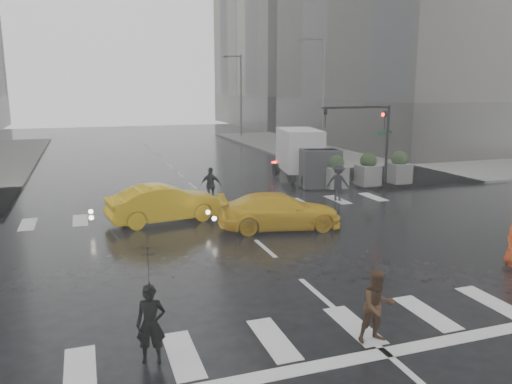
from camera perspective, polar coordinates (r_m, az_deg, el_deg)
name	(u,v)px	position (r m, az deg, el deg)	size (l,w,h in m)	color
ground	(265,248)	(17.20, 1.05, -6.46)	(120.00, 120.00, 0.00)	black
sidewalk_ne	(420,157)	(41.69, 18.28, 3.85)	(35.00, 35.00, 0.15)	slate
building_ne_far	(319,15)	(80.05, 7.22, 19.48)	(26.05, 26.05, 36.00)	#9D9889
road_markings	(265,248)	(17.20, 1.05, -6.44)	(18.00, 48.00, 0.01)	silver
traffic_signal_pole	(372,130)	(27.64, 13.10, 6.97)	(4.45, 0.42, 4.50)	black
street_lamp_near	(321,94)	(37.20, 7.43, 10.99)	(2.15, 0.22, 9.00)	#59595B
street_lamp_far	(240,92)	(55.84, -1.88, 11.30)	(2.15, 0.22, 9.00)	#59595B
planter_west	(335,172)	(27.07, 9.06, 2.26)	(1.10, 1.10, 1.80)	slate
planter_mid	(368,170)	(28.06, 12.67, 2.45)	(1.10, 1.10, 1.80)	slate
planter_east	(399,168)	(29.15, 16.03, 2.62)	(1.10, 1.10, 1.80)	slate
pedestrian_black	(149,285)	(10.07, -12.13, -10.36)	(1.19, 1.20, 2.43)	black
pedestrian_brown	(377,306)	(11.23, 13.70, -12.58)	(0.79, 0.61, 1.62)	#462C19
pedestrian_far_a	(211,185)	(23.94, -5.17, 0.79)	(0.99, 0.60, 1.69)	black
pedestrian_far_b	(338,182)	(24.55, 9.40, 1.11)	(1.17, 0.65, 1.82)	black
taxi_mid	(165,203)	(20.73, -10.33, -1.28)	(1.63, 4.67, 1.54)	yellow
taxi_rear	(280,211)	(19.42, 2.71, -2.21)	(1.95, 4.24, 1.39)	yellow
box_truck	(305,154)	(29.31, 5.58, 4.30)	(2.12, 5.67, 3.01)	white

